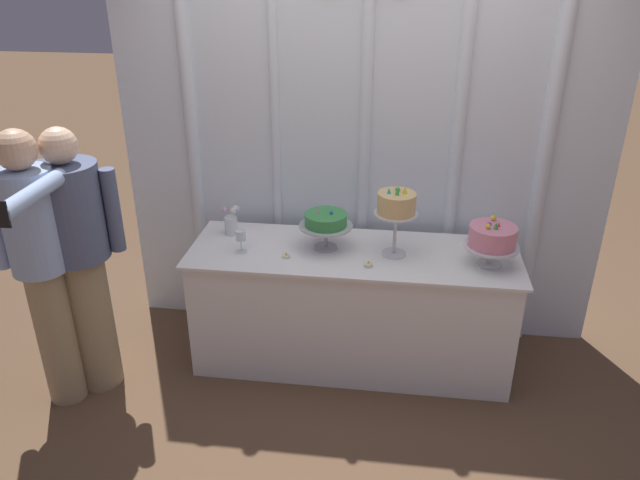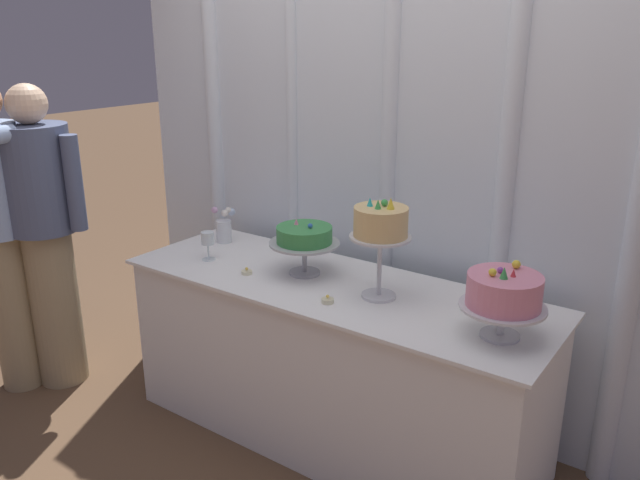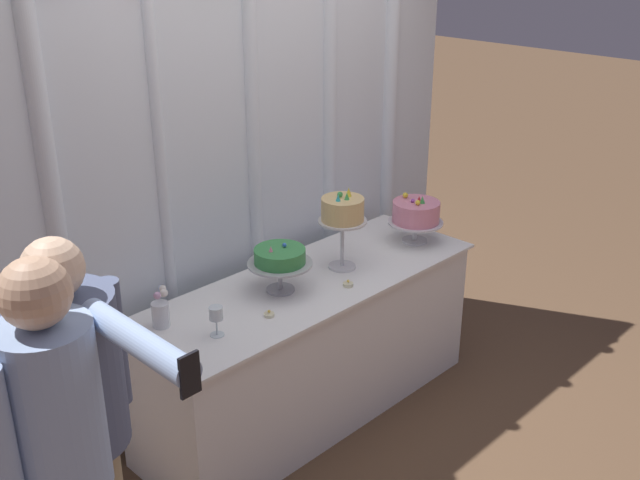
# 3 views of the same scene
# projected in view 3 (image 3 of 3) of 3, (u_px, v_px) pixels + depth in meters

# --- Properties ---
(ground_plane) EXTENTS (24.00, 24.00, 0.00)m
(ground_plane) POSITION_uv_depth(u_px,v_px,m) (323.00, 417.00, 4.05)
(ground_plane) COLOR brown
(draped_curtain) EXTENTS (3.07, 0.16, 2.60)m
(draped_curtain) POSITION_uv_depth(u_px,v_px,m) (252.00, 149.00, 3.87)
(draped_curtain) COLOR silver
(draped_curtain) RESTS_ON ground_plane
(cake_table) EXTENTS (1.96, 0.66, 0.78)m
(cake_table) POSITION_uv_depth(u_px,v_px,m) (309.00, 347.00, 3.96)
(cake_table) COLOR white
(cake_table) RESTS_ON ground_plane
(cake_display_leftmost) EXTENTS (0.32, 0.32, 0.25)m
(cake_display_leftmost) POSITION_uv_depth(u_px,v_px,m) (280.00, 259.00, 3.64)
(cake_display_leftmost) COLOR #B2B2B7
(cake_display_leftmost) RESTS_ON cake_table
(cake_display_center) EXTENTS (0.25, 0.25, 0.43)m
(cake_display_center) POSITION_uv_depth(u_px,v_px,m) (343.00, 213.00, 3.84)
(cake_display_center) COLOR silver
(cake_display_center) RESTS_ON cake_table
(cake_display_rightmost) EXTENTS (0.31, 0.31, 0.28)m
(cake_display_rightmost) POSITION_uv_depth(u_px,v_px,m) (416.00, 213.00, 4.21)
(cake_display_rightmost) COLOR silver
(cake_display_rightmost) RESTS_ON cake_table
(wine_glass) EXTENTS (0.06, 0.06, 0.14)m
(wine_glass) POSITION_uv_depth(u_px,v_px,m) (216.00, 315.00, 3.28)
(wine_glass) COLOR silver
(wine_glass) RESTS_ON cake_table
(flower_vase) EXTENTS (0.10, 0.09, 0.19)m
(flower_vase) POSITION_uv_depth(u_px,v_px,m) (161.00, 310.00, 3.36)
(flower_vase) COLOR silver
(flower_vase) RESTS_ON cake_table
(tealight_far_left) EXTENTS (0.05, 0.05, 0.03)m
(tealight_far_left) POSITION_uv_depth(u_px,v_px,m) (269.00, 314.00, 3.47)
(tealight_far_left) COLOR beige
(tealight_far_left) RESTS_ON cake_table
(tealight_near_left) EXTENTS (0.05, 0.05, 0.04)m
(tealight_near_left) POSITION_uv_depth(u_px,v_px,m) (348.00, 284.00, 3.75)
(tealight_near_left) COLOR beige
(tealight_near_left) RESTS_ON cake_table
(guest_man_dark_suit) EXTENTS (0.49, 0.44, 1.59)m
(guest_man_dark_suit) POSITION_uv_depth(u_px,v_px,m) (79.00, 438.00, 2.52)
(guest_man_dark_suit) COLOR #9E8966
(guest_man_dark_suit) RESTS_ON ground_plane
(guest_girl_blue_dress) EXTENTS (0.45, 0.63, 1.62)m
(guest_girl_blue_dress) POSITION_uv_depth(u_px,v_px,m) (65.00, 469.00, 2.31)
(guest_girl_blue_dress) COLOR #9E8966
(guest_girl_blue_dress) RESTS_ON ground_plane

